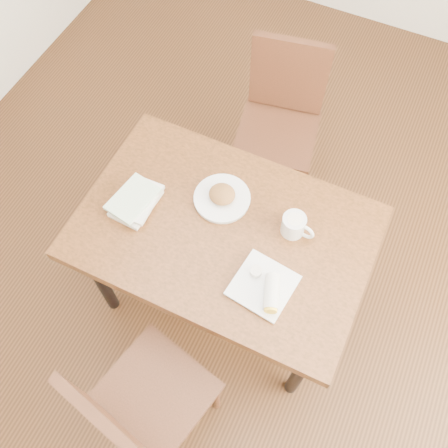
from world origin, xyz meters
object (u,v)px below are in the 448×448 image
at_px(plate_burrito, 266,288).
at_px(book_stack, 136,201).
at_px(chair_near, 138,408).
at_px(coffee_mug, 294,225).
at_px(table, 224,238).
at_px(chair_far, 281,114).
at_px(plate_scone, 222,197).

height_order(plate_burrito, book_stack, plate_burrito).
relative_size(chair_near, coffee_mug, 6.48).
height_order(chair_near, coffee_mug, chair_near).
distance_m(table, chair_far, 0.87).
relative_size(plate_burrito, book_stack, 1.07).
bearing_deg(plate_scone, chair_near, -86.35).
bearing_deg(plate_burrito, book_stack, 169.20).
bearing_deg(plate_scone, book_stack, -151.28).
xyz_separation_m(chair_far, coffee_mug, (0.33, -0.74, 0.25)).
height_order(chair_near, book_stack, chair_near).
distance_m(coffee_mug, plate_burrito, 0.29).
xyz_separation_m(chair_near, chair_far, (-0.05, 1.63, 0.00)).
xyz_separation_m(plate_scone, coffee_mug, (0.34, -0.01, 0.03)).
distance_m(plate_scone, coffee_mug, 0.34).
distance_m(coffee_mug, book_stack, 0.68).
height_order(plate_scone, coffee_mug, coffee_mug).
xyz_separation_m(chair_far, book_stack, (-0.33, -0.91, 0.23)).
bearing_deg(book_stack, plate_scone, 28.72).
bearing_deg(plate_burrito, plate_scone, 137.64).
bearing_deg(book_stack, table, 7.03).
bearing_deg(chair_near, table, 89.01).
relative_size(table, book_stack, 5.17).
height_order(chair_near, chair_far, same).
bearing_deg(coffee_mug, table, -156.00).
bearing_deg(chair_far, chair_near, -88.09).
distance_m(chair_far, coffee_mug, 0.85).
bearing_deg(chair_far, plate_burrito, -72.30).
height_order(coffee_mug, book_stack, coffee_mug).
bearing_deg(chair_far, book_stack, -109.83).
distance_m(plate_scone, plate_burrito, 0.45).
relative_size(table, chair_far, 1.30).
height_order(chair_near, plate_scone, chair_near).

